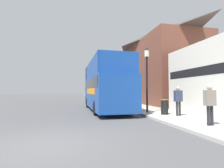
{
  "coord_description": "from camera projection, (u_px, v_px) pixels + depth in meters",
  "views": [
    {
      "loc": [
        0.81,
        -5.47,
        1.6
      ],
      "look_at": [
        3.59,
        7.19,
        2.13
      ],
      "focal_mm": 28.0,
      "sensor_mm": 36.0,
      "label": 1
    }
  ],
  "objects": [
    {
      "name": "litter_bin",
      "position": [
        165.0,
        106.0,
        10.95
      ],
      "size": [
        0.48,
        0.48,
        0.97
      ],
      "color": "black",
      "rests_on": "sidewalk"
    },
    {
      "name": "ground_plane",
      "position": [
        68.0,
        102.0,
        25.59
      ],
      "size": [
        144.0,
        144.0,
        0.0
      ],
      "primitive_type": "plane",
      "color": "#4C4C4F"
    },
    {
      "name": "lamp_post_nearest",
      "position": [
        147.0,
        67.0,
        12.15
      ],
      "size": [
        0.35,
        0.35,
        4.53
      ],
      "color": "black",
      "rests_on": "sidewalk"
    },
    {
      "name": "tour_bus",
      "position": [
        105.0,
        89.0,
        14.7
      ],
      "size": [
        2.7,
        9.59,
        4.01
      ],
      "rotation": [
        0.0,
        0.0,
        0.01
      ],
      "color": "#19479E",
      "rests_on": "ground_plane"
    },
    {
      "name": "lamp_post_second",
      "position": [
        120.0,
        75.0,
        19.38
      ],
      "size": [
        0.35,
        0.35,
        4.64
      ],
      "color": "black",
      "rests_on": "sidewalk"
    },
    {
      "name": "pedestrian_second",
      "position": [
        178.0,
        98.0,
        10.41
      ],
      "size": [
        0.46,
        0.25,
        1.74
      ],
      "color": "#232328",
      "rests_on": "sidewalk"
    },
    {
      "name": "pedestrian_nearest",
      "position": [
        210.0,
        101.0,
        7.47
      ],
      "size": [
        0.46,
        0.25,
        1.74
      ],
      "color": "#232328",
      "rests_on": "sidewalk"
    },
    {
      "name": "parked_car_ahead_of_bus",
      "position": [
        100.0,
        98.0,
        21.56
      ],
      "size": [
        1.93,
        4.3,
        1.47
      ],
      "rotation": [
        0.0,
        0.0,
        0.04
      ],
      "color": "navy",
      "rests_on": "ground_plane"
    },
    {
      "name": "lamp_post_third",
      "position": [
        107.0,
        77.0,
        26.6
      ],
      "size": [
        0.35,
        0.35,
        5.22
      ],
      "color": "black",
      "rests_on": "sidewalk"
    },
    {
      "name": "brick_terrace_rear",
      "position": [
        151.0,
        67.0,
        24.12
      ],
      "size": [
        6.0,
        16.79,
        9.84
      ],
      "color": "brown",
      "rests_on": "ground_plane"
    },
    {
      "name": "sidewalk",
      "position": [
        117.0,
        102.0,
        24.11
      ],
      "size": [
        3.15,
        108.0,
        0.14
      ],
      "color": "#ADAAA3",
      "rests_on": "ground_plane"
    }
  ]
}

